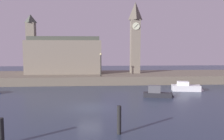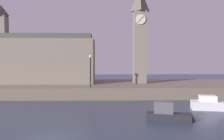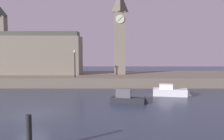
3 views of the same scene
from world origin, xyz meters
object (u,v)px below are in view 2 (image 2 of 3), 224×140
Objects in this scene: streetlamp at (90,67)px; boat_ferry_white at (217,104)px; clock_tower at (140,34)px; boat_barge_dark at (171,114)px; parliament_hall at (43,59)px.

streetlamp reaches higher than boat_ferry_white.
clock_tower is 9.83m from streetlamp.
boat_ferry_white is (13.08, -6.46, -3.50)m from streetlamp.
streetlamp is at bearing 125.29° from boat_barge_dark.
clock_tower is 14.73m from parliament_hall.
boat_ferry_white is (6.20, -11.65, -8.23)m from clock_tower.
clock_tower is at bearing 37.02° from streetlamp.
streetlamp is at bearing -37.40° from parliament_hall.
clock_tower reaches higher than boat_ferry_white.
streetlamp reaches higher than boat_barge_dark.
parliament_hall is 24.20m from boat_ferry_white.
streetlamp is (-6.88, -5.19, -4.73)m from clock_tower.
clock_tower is 2.81× the size of boat_ferry_white.
parliament_hall reaches higher than streetlamp.
clock_tower is 15.55m from boat_ferry_white.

